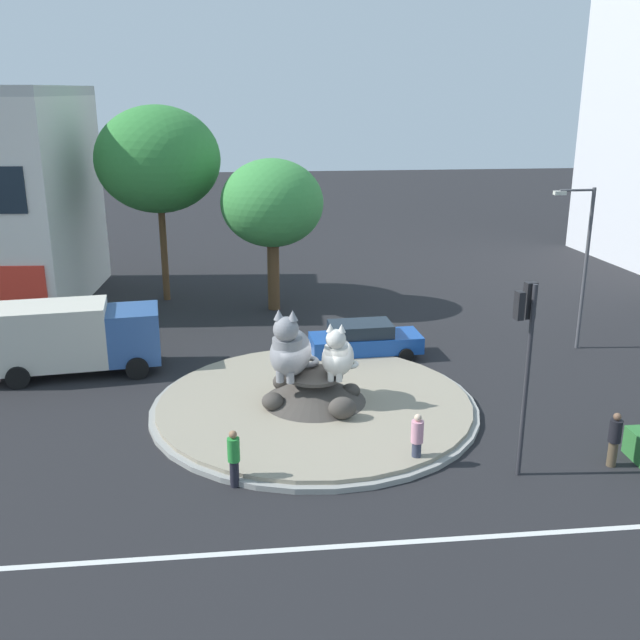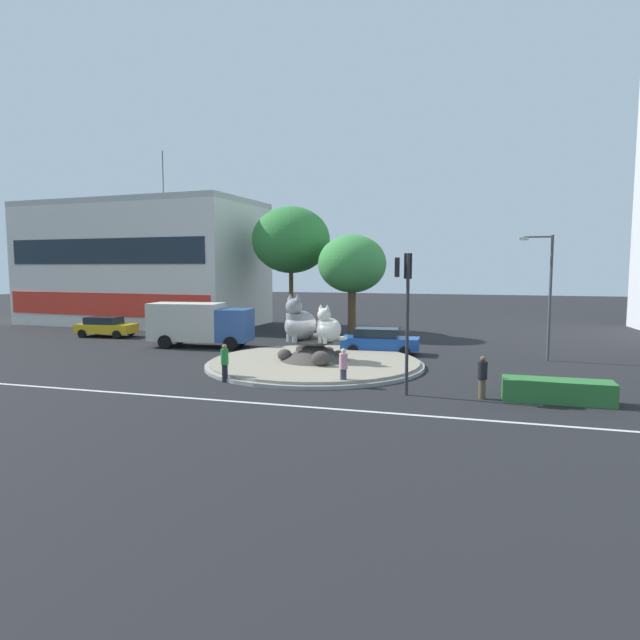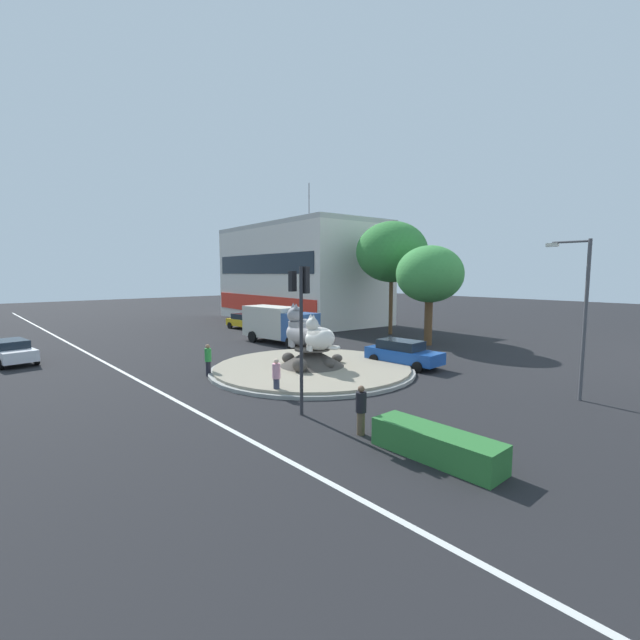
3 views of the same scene
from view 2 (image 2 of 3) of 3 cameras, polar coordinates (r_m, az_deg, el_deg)
name	(u,v)px [view 2 (image 2 of 3)]	position (r m, az deg, el deg)	size (l,w,h in m)	color
ground_plane	(315,366)	(29.37, -0.56, -4.85)	(160.00, 160.00, 0.00)	black
lane_centreline	(254,403)	(21.70, -6.97, -8.67)	(112.00, 0.20, 0.01)	silver
roundabout_island	(315,360)	(29.30, -0.57, -4.19)	(11.76, 11.76, 1.36)	gray
cat_statue_grey	(300,323)	(29.28, -2.17, -0.35)	(2.30, 2.67, 2.56)	gray
cat_statue_white	(328,328)	(28.63, 0.86, -0.87)	(1.74, 2.09, 2.04)	silver
traffic_light_mast	(406,293)	(22.59, 9.04, 2.87)	(0.71, 0.62, 5.91)	#2D2D33
shophouse_block	(143,264)	(53.47, -18.17, 5.65)	(22.38, 12.01, 15.59)	silver
clipped_hedge_strip	(557,391)	(23.54, 23.76, -6.87)	(4.14, 1.20, 0.90)	#2D7033
broadleaf_tree_behind_island	(291,240)	(45.42, -3.08, 8.42)	(6.48, 6.48, 10.32)	brown
second_tree_near_tower	(352,264)	(41.41, 3.41, 5.90)	(5.20, 5.20, 7.79)	brown
streetlight_arm	(547,289)	(33.09, 22.82, 3.04)	(1.84, 0.24, 7.13)	#4C4C51
pedestrian_black_shirt	(482,376)	(22.96, 16.76, -5.71)	(0.38, 0.38, 1.76)	brown
pedestrian_green_shirt	(225,362)	(25.55, -10.03, -4.39)	(0.36, 0.36, 1.78)	black
pedestrian_pink_shirt	(343,367)	(24.27, 2.48, -4.92)	(0.38, 0.38, 1.72)	#33384C
sedan_on_far_lane	(106,326)	(44.41, -21.66, -0.62)	(4.52, 2.38, 1.53)	gold
hatchback_near_shophouse	(379,340)	(33.45, 6.28, -2.16)	(4.80, 2.19, 1.58)	#19479E
delivery_box_truck	(199,323)	(36.87, -12.60, -0.31)	(6.99, 3.19, 2.93)	#335693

